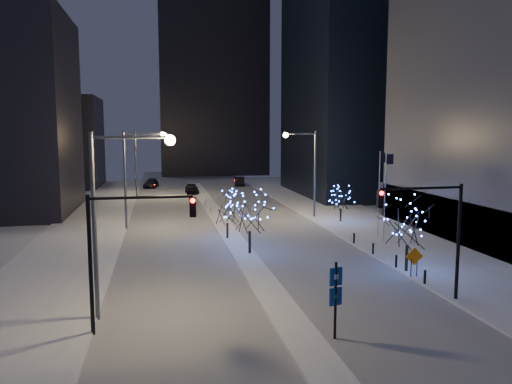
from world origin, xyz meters
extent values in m
plane|color=silver|center=(0.00, 0.00, 0.00)|extent=(160.00, 160.00, 0.00)
cube|color=#A0A5AE|center=(0.00, 35.00, 0.01)|extent=(20.00, 130.00, 0.02)
cube|color=white|center=(0.00, 30.00, 0.07)|extent=(2.00, 80.00, 0.15)
cube|color=white|center=(15.00, 20.00, 0.07)|extent=(10.00, 90.00, 0.15)
cube|color=white|center=(-14.00, 20.00, 0.07)|extent=(8.00, 90.00, 0.15)
cube|color=black|center=(-26.00, 70.00, 8.00)|extent=(18.00, 16.00, 16.00)
cube|color=black|center=(6.00, 92.00, 21.00)|extent=(24.00, 14.00, 42.00)
cylinder|color=#595E66|center=(-10.00, 2.00, 5.00)|extent=(0.24, 0.24, 10.00)
cylinder|color=#595E66|center=(-8.00, 2.00, 9.70)|extent=(4.00, 0.16, 0.16)
sphere|color=#F8C47C|center=(-6.00, 2.00, 9.55)|extent=(0.56, 0.56, 0.56)
cylinder|color=#595E66|center=(-10.00, 27.00, 5.00)|extent=(0.24, 0.24, 10.00)
cylinder|color=#595E66|center=(-8.00, 27.00, 9.70)|extent=(4.00, 0.16, 0.16)
sphere|color=#F8C47C|center=(-6.00, 27.00, 9.55)|extent=(0.56, 0.56, 0.56)
cylinder|color=#595E66|center=(-10.00, 52.00, 5.00)|extent=(0.24, 0.24, 10.00)
cylinder|color=#595E66|center=(-8.00, 52.00, 9.70)|extent=(4.00, 0.16, 0.16)
sphere|color=#F8C47C|center=(-6.00, 52.00, 9.55)|extent=(0.56, 0.56, 0.56)
cylinder|color=#595E66|center=(11.00, 30.00, 5.00)|extent=(0.24, 0.24, 10.00)
cylinder|color=#595E66|center=(9.25, 30.00, 9.70)|extent=(3.50, 0.16, 0.16)
sphere|color=#F8C47C|center=(7.50, 30.00, 9.55)|extent=(0.56, 0.56, 0.56)
cylinder|color=black|center=(-10.00, 0.00, 3.50)|extent=(0.20, 0.20, 7.00)
cylinder|color=black|center=(-7.50, 0.00, 6.80)|extent=(5.00, 0.14, 0.14)
cube|color=black|center=(-5.00, 0.00, 6.25)|extent=(0.32, 0.28, 1.00)
sphere|color=#FF0C05|center=(-5.00, -0.18, 6.60)|extent=(0.22, 0.22, 0.22)
cylinder|color=black|center=(10.50, 1.00, 3.50)|extent=(0.20, 0.20, 7.00)
cylinder|color=black|center=(8.00, 1.00, 6.80)|extent=(5.00, 0.14, 0.14)
cube|color=black|center=(5.50, 1.00, 6.25)|extent=(0.32, 0.28, 1.00)
sphere|color=#FF0C05|center=(5.50, 0.82, 6.60)|extent=(0.22, 0.22, 0.22)
cylinder|color=silver|center=(13.00, 16.00, 4.15)|extent=(0.10, 0.10, 8.00)
cube|color=black|center=(13.35, 16.00, 7.55)|extent=(0.70, 0.03, 0.90)
cylinder|color=silver|center=(13.60, 18.50, 4.15)|extent=(0.10, 0.10, 8.00)
cube|color=black|center=(13.95, 18.50, 7.55)|extent=(0.70, 0.03, 0.90)
cylinder|color=black|center=(10.20, 4.00, 0.60)|extent=(0.16, 0.16, 0.90)
cylinder|color=black|center=(10.20, 8.00, 0.60)|extent=(0.16, 0.16, 0.90)
cylinder|color=black|center=(10.20, 12.00, 0.60)|extent=(0.16, 0.16, 0.90)
cylinder|color=black|center=(10.20, 16.00, 0.60)|extent=(0.16, 0.16, 0.90)
imported|color=black|center=(-1.50, 54.92, 0.83)|extent=(2.11, 4.92, 1.65)
imported|color=black|center=(8.01, 65.64, 0.82)|extent=(2.58, 5.23, 1.65)
imported|color=black|center=(-8.01, 65.02, 0.75)|extent=(2.95, 5.44, 1.50)
cylinder|color=black|center=(0.50, 14.28, 1.05)|extent=(0.22, 0.22, 1.80)
cylinder|color=black|center=(-0.50, 20.33, 0.85)|extent=(0.22, 0.22, 1.40)
cylinder|color=black|center=(10.50, 7.05, 1.06)|extent=(0.22, 0.22, 1.83)
cylinder|color=black|center=(12.86, 26.40, 0.85)|extent=(0.22, 0.22, 1.40)
cylinder|color=black|center=(1.58, -2.78, 1.91)|extent=(0.13, 0.13, 3.82)
cube|color=#0D4198|center=(1.58, -2.78, 3.11)|extent=(0.68, 0.25, 0.87)
cube|color=#0D4198|center=(1.58, -2.78, 2.13)|extent=(0.68, 0.25, 0.87)
cylinder|color=black|center=(10.08, 5.61, 0.75)|extent=(0.07, 0.07, 1.20)
cylinder|color=black|center=(10.52, 5.61, 0.75)|extent=(0.07, 0.07, 1.20)
cube|color=orange|center=(10.30, 5.61, 1.57)|extent=(1.23, 0.15, 1.23)
camera|label=1|loc=(-6.62, -24.76, 10.04)|focal=35.00mm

